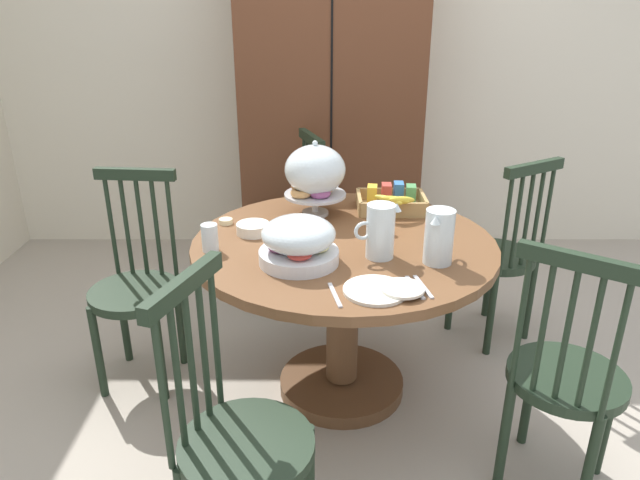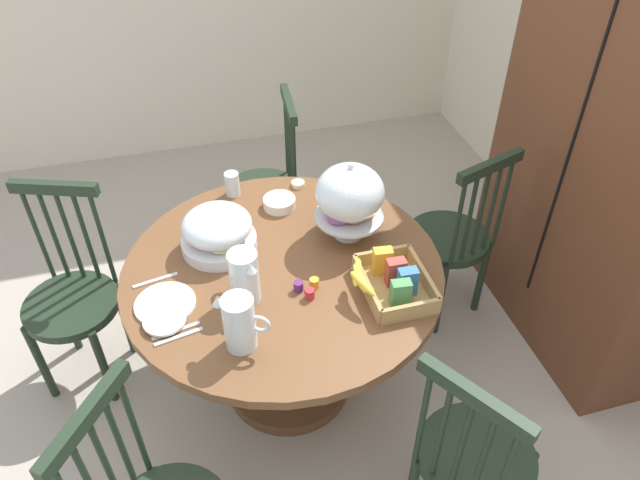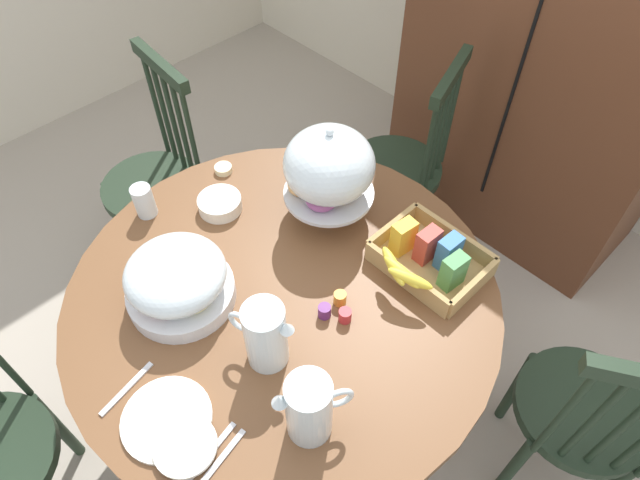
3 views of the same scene
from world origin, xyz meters
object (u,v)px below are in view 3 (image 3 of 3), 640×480
dining_table (286,327)px  windsor_chair_host_seat (583,416)px  cereal_basket (428,258)px  butter_dish (223,169)px  windsor_chair_by_cabinet (157,184)px  cereal_bowl (220,204)px  china_plate_small (185,446)px  drinking_glass (144,201)px  china_plate_large (167,419)px  fruit_platter_covered (177,280)px  orange_juice_pitcher (266,337)px  wooden_armoire (567,21)px  windsor_chair_near_window (399,171)px  milk_pitcher (309,410)px  pastry_stand_with_dome (329,168)px

dining_table → windsor_chair_host_seat: windsor_chair_host_seat is taller
cereal_basket → butter_dish: bearing=-167.2°
windsor_chair_by_cabinet → cereal_bowl: windsor_chair_by_cabinet is taller
china_plate_small → drinking_glass: drinking_glass is taller
windsor_chair_host_seat → china_plate_large: bearing=-128.0°
fruit_platter_covered → cereal_bowl: bearing=124.9°
dining_table → butter_dish: butter_dish is taller
orange_juice_pitcher → fruit_platter_covered: bearing=-170.1°
wooden_armoire → windsor_chair_by_cabinet: wooden_armoire is taller
windsor_chair_host_seat → cereal_bowl: (-1.18, -0.39, 0.31)m
windsor_chair_by_cabinet → windsor_chair_host_seat: same height
china_plate_large → china_plate_small: bearing=-4.4°
windsor_chair_host_seat → drinking_glass: windsor_chair_host_seat is taller
windsor_chair_near_window → china_plate_large: (0.36, -1.34, 0.29)m
windsor_chair_near_window → fruit_platter_covered: size_ratio=3.25×
dining_table → milk_pitcher: bearing=-32.4°
windsor_chair_near_window → windsor_chair_by_cabinet: size_ratio=1.00×
wooden_armoire → orange_juice_pitcher: wooden_armoire is taller
pastry_stand_with_dome → china_plate_large: (0.21, -0.76, -0.19)m
pastry_stand_with_dome → china_plate_small: 0.84m
cereal_bowl → pastry_stand_with_dome: bearing=42.0°
windsor_chair_near_window → china_plate_large: 1.41m
butter_dish → drinking_glass: bearing=-92.8°
china_plate_small → windsor_chair_near_window: bearing=108.6°
windsor_chair_near_window → butter_dish: 0.79m
windsor_chair_by_cabinet → cereal_basket: (1.15, 0.25, 0.33)m
dining_table → butter_dish: (-0.51, 0.19, 0.21)m
pastry_stand_with_dome → drinking_glass: size_ratio=3.13×
windsor_chair_near_window → drinking_glass: size_ratio=8.86×
milk_pitcher → china_plate_small: size_ratio=1.39×
wooden_armoire → butter_dish: 1.40m
milk_pitcher → cereal_basket: bearing=100.4°
cereal_basket → butter_dish: (-0.75, -0.17, -0.04)m
cereal_basket → windsor_chair_near_window: bearing=134.1°
dining_table → windsor_chair_near_window: bearing=107.2°
windsor_chair_host_seat → windsor_chair_by_cabinet: bearing=-168.4°
dining_table → drinking_glass: 0.60m
windsor_chair_near_window → butter_dish: (-0.24, -0.69, 0.30)m
china_plate_small → cereal_bowl: (-0.56, 0.53, 0.01)m
fruit_platter_covered → milk_pitcher: 0.52m
cereal_bowl → drinking_glass: bearing=-129.5°
milk_pitcher → butter_dish: size_ratio=3.47×
windsor_chair_host_seat → china_plate_small: windsor_chair_host_seat is taller
windsor_chair_near_window → china_plate_small: windsor_chair_near_window is taller
windsor_chair_host_seat → pastry_stand_with_dome: 1.05m
wooden_armoire → china_plate_large: 1.95m
fruit_platter_covered → cereal_basket: (0.41, 0.58, -0.04)m
windsor_chair_near_window → butter_dish: windsor_chair_near_window is taller
orange_juice_pitcher → milk_pitcher: orange_juice_pitcher is taller
pastry_stand_with_dome → china_plate_small: size_ratio=2.29×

